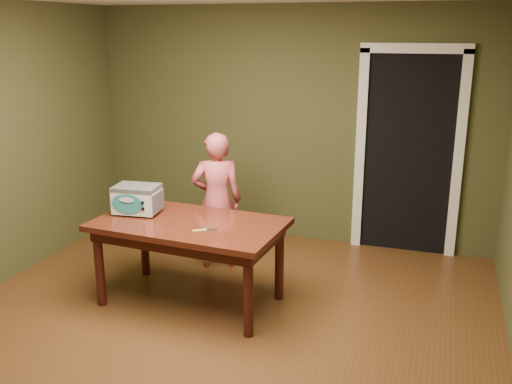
# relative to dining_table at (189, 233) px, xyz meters

# --- Properties ---
(floor) EXTENTS (5.00, 5.00, 0.00)m
(floor) POSITION_rel_dining_table_xyz_m (0.37, -0.61, -0.65)
(floor) COLOR #583319
(floor) RESTS_ON ground
(room_shell) EXTENTS (4.52, 5.02, 2.61)m
(room_shell) POSITION_rel_dining_table_xyz_m (0.37, -0.61, 1.06)
(room_shell) COLOR #414324
(room_shell) RESTS_ON ground
(doorway) EXTENTS (1.10, 0.66, 2.25)m
(doorway) POSITION_rel_dining_table_xyz_m (1.67, 2.17, 0.41)
(doorway) COLOR black
(doorway) RESTS_ON ground
(dining_table) EXTENTS (1.66, 1.01, 0.75)m
(dining_table) POSITION_rel_dining_table_xyz_m (0.00, 0.00, 0.00)
(dining_table) COLOR #3E190E
(dining_table) RESTS_ON floor
(toy_oven) EXTENTS (0.44, 0.32, 0.25)m
(toy_oven) POSITION_rel_dining_table_xyz_m (-0.53, 0.07, 0.24)
(toy_oven) COLOR #4C4F54
(toy_oven) RESTS_ON dining_table
(baking_pan) EXTENTS (0.10, 0.10, 0.02)m
(baking_pan) POSITION_rel_dining_table_xyz_m (0.25, -0.11, 0.11)
(baking_pan) COLOR silver
(baking_pan) RESTS_ON dining_table
(spatula) EXTENTS (0.16, 0.13, 0.01)m
(spatula) POSITION_rel_dining_table_xyz_m (0.21, -0.16, 0.10)
(spatula) COLOR #E7C664
(spatula) RESTS_ON dining_table
(child) EXTENTS (0.59, 0.50, 1.38)m
(child) POSITION_rel_dining_table_xyz_m (-0.08, 0.83, 0.04)
(child) COLOR #CE545B
(child) RESTS_ON floor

